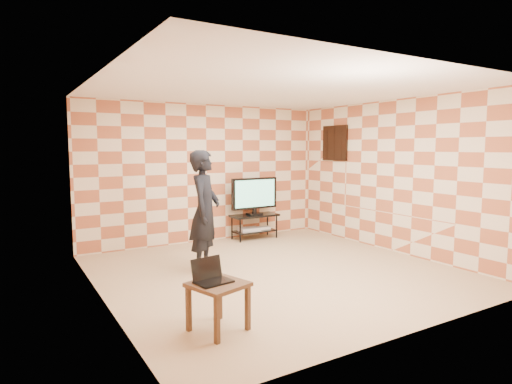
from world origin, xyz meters
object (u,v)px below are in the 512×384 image
tv (254,194)px  side_table (218,291)px  person (205,211)px  tv_stand (254,221)px

tv → side_table: size_ratio=1.64×
person → tv_stand: bearing=-8.4°
side_table → person: bearing=69.3°
side_table → person: person is taller
tv_stand → tv: (-0.00, -0.00, 0.55)m
tv_stand → tv: tv is taller
tv_stand → person: 2.44m
tv → person: person is taller
tv_stand → side_table: size_ratio=1.54×
tv_stand → tv: bearing=-91.4°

